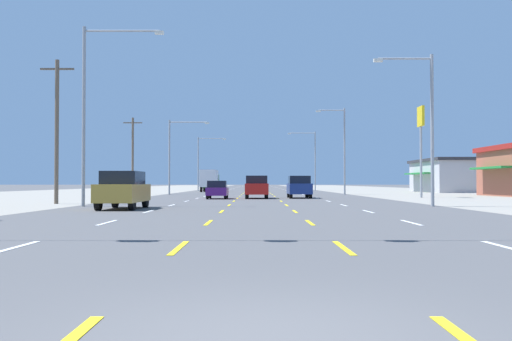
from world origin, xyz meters
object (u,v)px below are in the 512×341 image
Objects in this scene: suv_far_left_nearest at (120,189)px; streetlight_left_row_1 at (171,150)px; streetlight_right_row_1 at (339,145)px; streetlight_left_row_2 at (199,159)px; hatchback_inner_left_near at (215,190)px; suv_center_turn_mid at (254,187)px; suv_inner_right_midfar at (296,187)px; box_truck_far_left_far at (207,179)px; streetlight_left_row_0 at (89,101)px; pole_sign_right_row_1 at (418,131)px; streetlight_right_row_0 at (423,119)px; streetlight_right_row_2 at (310,156)px.

suv_far_left_nearest is 0.57× the size of streetlight_left_row_1.
streetlight_right_row_1 is 37.98m from streetlight_left_row_2.
hatchback_inner_left_near is 0.80× the size of suv_center_turn_mid.
suv_center_turn_mid is at bearing -163.78° from suv_inner_right_midfar.
box_truck_far_left_far is at bearing 95.76° from hatchback_inner_left_near.
streetlight_right_row_1 is (19.52, 32.63, -0.41)m from streetlight_left_row_0.
suv_far_left_nearest is 0.58× the size of pole_sign_right_row_1.
streetlight_left_row_2 is (-2.49, 68.40, 4.46)m from suv_far_left_nearest.
streetlight_left_row_0 reaches higher than suv_far_left_nearest.
hatchback_inner_left_near is 0.44× the size of streetlight_right_row_0.
streetlight_right_row_0 is at bearing -71.83° from box_truck_far_left_far.
streetlight_right_row_1 is (-5.18, 13.62, -0.47)m from pole_sign_right_row_1.
streetlight_right_row_1 reaches higher than streetlight_left_row_1.
streetlight_right_row_0 is at bearing -49.32° from hatchback_inner_left_near.
streetlight_right_row_1 reaches higher than hatchback_inner_left_near.
suv_center_turn_mid is at bearing -78.93° from streetlight_left_row_2.
streetlight_left_row_1 is at bearing 93.99° from suv_far_left_nearest.
suv_far_left_nearest is at bearing -101.30° from hatchback_inner_left_near.
streetlight_right_row_0 is at bearing -105.38° from pole_sign_right_row_1.
pole_sign_right_row_1 reaches higher than suv_center_turn_mid.
suv_inner_right_midfar reaches higher than hatchback_inner_left_near.
streetlight_left_row_2 is (-13.33, 47.58, 4.46)m from suv_inner_right_midfar.
pole_sign_right_row_1 is 28.16m from streetlight_left_row_1.
streetlight_right_row_2 is (19.23, 0.00, 0.49)m from streetlight_left_row_2.
suv_inner_right_midfar is at bearing 62.49° from suv_far_left_nearest.
streetlight_left_row_2 is at bearing 105.65° from suv_inner_right_midfar.
streetlight_right_row_1 reaches higher than pole_sign_right_row_1.
box_truck_far_left_far is at bearing 101.35° from suv_center_turn_mid.
box_truck_far_left_far is (0.08, 54.40, 0.81)m from suv_far_left_nearest.
streetlight_left_row_2 is (-9.53, 48.69, 4.46)m from suv_center_turn_mid.
streetlight_left_row_1 is (-6.19, 17.27, 4.35)m from hatchback_inner_left_near.
suv_center_turn_mid is 0.58× the size of pole_sign_right_row_1.
streetlight_left_row_1 reaches higher than hatchback_inner_left_near.
suv_center_turn_mid is at bearing 120.74° from streetlight_right_row_0.
streetlight_left_row_0 reaches higher than streetlight_right_row_0.
hatchback_inner_left_near is at bearing -104.65° from streetlight_right_row_2.
streetlight_right_row_0 is at bearing -0.00° from streetlight_left_row_0.
suv_far_left_nearest is 23.47m from suv_inner_right_midfar.
hatchback_inner_left_near is at bearing -168.80° from pole_sign_right_row_1.
box_truck_far_left_far is at bearing -139.96° from streetlight_right_row_2.
streetlight_left_row_2 is 0.91× the size of streetlight_right_row_2.
streetlight_left_row_1 is (-2.57, -18.63, 3.30)m from box_truck_far_left_far.
streetlight_left_row_0 reaches higher than streetlight_right_row_1.
pole_sign_right_row_1 is (11.29, 1.33, 5.14)m from suv_inner_right_midfar.
pole_sign_right_row_1 is at bearing 11.20° from hatchback_inner_left_near.
streetlight_left_row_1 reaches higher than suv_far_left_nearest.
suv_inner_right_midfar is 48.20m from streetlight_right_row_2.
streetlight_left_row_0 is 19.50m from streetlight_right_row_0.
suv_center_turn_mid is 0.47× the size of streetlight_left_row_0.
streetlight_right_row_2 is (13.04, 49.90, 5.19)m from hatchback_inner_left_near.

